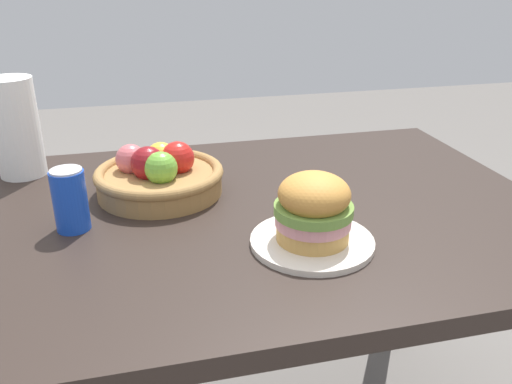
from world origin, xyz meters
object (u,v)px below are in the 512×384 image
(sandwich, at_px, (314,208))
(paper_towel_roll, at_px, (16,128))
(soda_can, at_px, (70,200))
(fruit_basket, at_px, (159,175))
(plate, at_px, (312,242))

(sandwich, distance_m, paper_towel_roll, 0.77)
(paper_towel_roll, bearing_deg, sandwich, -41.31)
(soda_can, xyz_separation_m, fruit_basket, (0.18, 0.14, -0.02))
(sandwich, xyz_separation_m, paper_towel_roll, (-0.58, 0.51, 0.04))
(soda_can, distance_m, fruit_basket, 0.23)
(soda_can, height_order, fruit_basket, soda_can)
(sandwich, xyz_separation_m, soda_can, (-0.44, 0.17, -0.01))
(plate, height_order, soda_can, soda_can)
(plate, distance_m, soda_can, 0.47)
(soda_can, height_order, paper_towel_roll, paper_towel_roll)
(plate, relative_size, paper_towel_roll, 0.97)
(plate, relative_size, fruit_basket, 0.80)
(plate, relative_size, sandwich, 1.59)
(sandwich, bearing_deg, fruit_basket, 129.73)
(paper_towel_roll, bearing_deg, plate, -41.31)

